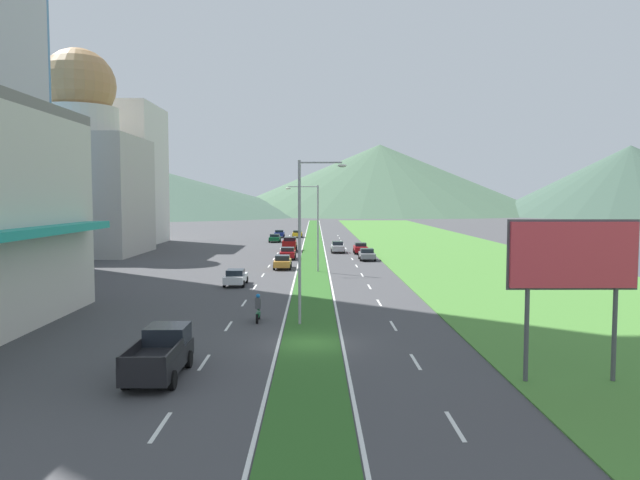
{
  "coord_description": "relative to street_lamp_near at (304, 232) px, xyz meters",
  "views": [
    {
      "loc": [
        0.24,
        -32.11,
        7.9
      ],
      "look_at": [
        0.74,
        26.15,
        3.83
      ],
      "focal_mm": 33.77,
      "sensor_mm": 36.0,
      "label": 1
    }
  ],
  "objects": [
    {
      "name": "lane_dash_left_3",
      "position": [
        -4.69,
        -0.32,
        -5.83
      ],
      "size": [
        0.16,
        2.8,
        0.01
      ],
      "primitive_type": "cube",
      "color": "silver",
      "rests_on": "ground_plane"
    },
    {
      "name": "grass_median",
      "position": [
        0.41,
        55.07,
        -5.8
      ],
      "size": [
        3.2,
        240.0,
        0.06
      ],
      "primitive_type": "cube",
      "color": "#2D6023",
      "rests_on": "ground_plane"
    },
    {
      "name": "car_5",
      "position": [
        -6.53,
        17.12,
        -5.09
      ],
      "size": [
        1.9,
        4.36,
        1.46
      ],
      "rotation": [
        0.0,
        0.0,
        1.57
      ],
      "color": "silver",
      "rests_on": "ground_plane"
    },
    {
      "name": "lane_dash_right_4",
      "position": [
        5.51,
        7.89,
        -5.83
      ],
      "size": [
        0.16,
        2.8,
        0.01
      ],
      "primitive_type": "cube",
      "color": "silver",
      "rests_on": "ground_plane"
    },
    {
      "name": "ground_plane",
      "position": [
        0.41,
        -4.93,
        -5.83
      ],
      "size": [
        600.0,
        600.0,
        0.0
      ],
      "primitive_type": "plane",
      "color": "#424244"
    },
    {
      "name": "lane_dash_right_12",
      "position": [
        5.51,
        73.52,
        -5.83
      ],
      "size": [
        0.16,
        2.8,
        0.01
      ],
      "primitive_type": "cube",
      "color": "silver",
      "rests_on": "ground_plane"
    },
    {
      "name": "lane_dash_right_11",
      "position": [
        5.51,
        65.31,
        -5.83
      ],
      "size": [
        0.16,
        2.8,
        0.01
      ],
      "primitive_type": "cube",
      "color": "silver",
      "rests_on": "ground_plane"
    },
    {
      "name": "billboard_roadside",
      "position": [
        11.58,
        -11.82,
        -0.6
      ],
      "size": [
        5.59,
        0.28,
        7.0
      ],
      "color": "#4C4C51",
      "rests_on": "ground_plane"
    },
    {
      "name": "motorcycle_rider",
      "position": [
        -3.0,
        1.07,
        -5.09
      ],
      "size": [
        0.36,
        2.0,
        1.8
      ],
      "rotation": [
        0.0,
        0.0,
        1.57
      ],
      "color": "black",
      "rests_on": "ground_plane"
    },
    {
      "name": "lane_dash_left_8",
      "position": [
        -4.69,
        40.7,
        -5.83
      ],
      "size": [
        0.16,
        2.8,
        0.01
      ],
      "primitive_type": "cube",
      "color": "silver",
      "rests_on": "ground_plane"
    },
    {
      "name": "lane_dash_right_13",
      "position": [
        5.51,
        81.72,
        -5.83
      ],
      "size": [
        0.16,
        2.8,
        0.01
      ],
      "primitive_type": "cube",
      "color": "silver",
      "rests_on": "ground_plane"
    },
    {
      "name": "lane_dash_right_8",
      "position": [
        5.51,
        40.7,
        -5.83
      ],
      "size": [
        0.16,
        2.8,
        0.01
      ],
      "primitive_type": "cube",
      "color": "silver",
      "rests_on": "ground_plane"
    },
    {
      "name": "street_lamp_near",
      "position": [
        0.0,
        0.0,
        0.0
      ],
      "size": [
        2.99,
        0.36,
        10.23
      ],
      "color": "#99999E",
      "rests_on": "ground_plane"
    },
    {
      "name": "car_8",
      "position": [
        7.3,
        39.24,
        -5.08
      ],
      "size": [
        2.0,
        4.33,
        1.47
      ],
      "rotation": [
        0.0,
        0.0,
        -1.57
      ],
      "color": "slate",
      "rests_on": "ground_plane"
    },
    {
      "name": "car_1",
      "position": [
        3.96,
        49.87,
        -5.01
      ],
      "size": [
        1.91,
        4.0,
        1.63
      ],
      "rotation": [
        0.0,
        0.0,
        -1.57
      ],
      "color": "#B2B2B7",
      "rests_on": "ground_plane"
    },
    {
      "name": "lane_dash_left_12",
      "position": [
        -4.69,
        73.52,
        -5.83
      ],
      "size": [
        0.16,
        2.8,
        0.01
      ],
      "primitive_type": "cube",
      "color": "silver",
      "rests_on": "ground_plane"
    },
    {
      "name": "domed_building",
      "position": [
        -32.11,
        47.8,
        5.86
      ],
      "size": [
        16.32,
        16.32,
        28.54
      ],
      "color": "#B7B2A8",
      "rests_on": "ground_plane"
    },
    {
      "name": "edge_line_median_left",
      "position": [
        -1.34,
        55.07,
        -5.83
      ],
      "size": [
        0.16,
        240.0,
        0.01
      ],
      "primitive_type": "cube",
      "color": "silver",
      "rests_on": "ground_plane"
    },
    {
      "name": "lane_dash_left_14",
      "position": [
        -4.69,
        89.93,
        -5.83
      ],
      "size": [
        0.16,
        2.8,
        0.01
      ],
      "primitive_type": "cube",
      "color": "silver",
      "rests_on": "ground_plane"
    },
    {
      "name": "lane_dash_left_2",
      "position": [
        -4.69,
        -8.52,
        -5.83
      ],
      "size": [
        0.16,
        2.8,
        0.01
      ],
      "primitive_type": "cube",
      "color": "silver",
      "rests_on": "ground_plane"
    },
    {
      "name": "lane_dash_right_6",
      "position": [
        5.51,
        24.29,
        -5.83
      ],
      "size": [
        0.16,
        2.8,
        0.01
      ],
      "primitive_type": "cube",
      "color": "silver",
      "rests_on": "ground_plane"
    },
    {
      "name": "lane_dash_left_4",
      "position": [
        -4.69,
        7.89,
        -5.83
      ],
      "size": [
        0.16,
        2.8,
        0.01
      ],
      "primitive_type": "cube",
      "color": "silver",
      "rests_on": "ground_plane"
    },
    {
      "name": "street_lamp_mid",
      "position": [
        0.57,
        26.94,
        -0.44
      ],
      "size": [
        3.51,
        0.52,
        9.27
      ],
      "color": "#99999E",
      "rests_on": "ground_plane"
    },
    {
      "name": "lane_dash_left_9",
      "position": [
        -4.69,
        48.91,
        -5.83
      ],
      "size": [
        0.16,
        2.8,
        0.01
      ],
      "primitive_type": "cube",
      "color": "silver",
      "rests_on": "ground_plane"
    },
    {
      "name": "car_3",
      "position": [
        -6.48,
        83.63,
        -5.05
      ],
      "size": [
        2.01,
        4.46,
        1.52
      ],
      "rotation": [
        0.0,
        0.0,
        1.57
      ],
      "color": "navy",
      "rests_on": "ground_plane"
    },
    {
      "name": "lane_dash_right_5",
      "position": [
        5.51,
        16.09,
        -5.83
      ],
      "size": [
        0.16,
        2.8,
        0.01
      ],
      "primitive_type": "cube",
      "color": "silver",
      "rests_on": "ground_plane"
    },
    {
      "name": "hill_far_right",
      "position": [
        140.13,
        229.0,
        9.74
      ],
      "size": [
        122.75,
        122.75,
        31.14
      ],
      "primitive_type": "cone",
      "color": "#3D5647",
      "rests_on": "ground_plane"
    },
    {
      "name": "lane_dash_right_1",
      "position": [
        5.51,
        -16.73,
        -5.83
      ],
      "size": [
        0.16,
        2.8,
        0.01
      ],
      "primitive_type": "cube",
      "color": "silver",
      "rests_on": "ground_plane"
    },
    {
      "name": "lane_dash_right_3",
      "position": [
        5.51,
        -0.32,
        -5.83
      ],
      "size": [
        0.16,
        2.8,
        0.01
      ],
      "primitive_type": "cube",
      "color": "silver",
      "rests_on": "ground_plane"
    },
    {
      "name": "hill_far_center",
      "position": [
        34.03,
        273.05,
        11.82
      ],
      "size": [
        168.51,
        168.51,
        35.3
      ],
      "primitive_type": "cone",
      "color": "#47664C",
      "rests_on": "ground_plane"
    },
    {
      "name": "lane_dash_right_14",
      "position": [
        5.51,
        89.93,
        -5.83
      ],
      "size": [
        0.16,
        2.8,
        0.01
      ],
      "primitive_type": "cube",
      "color": "silver",
      "rests_on": "ground_plane"
    },
    {
      "name": "lane_dash_left_5",
      "position": [
        -4.69,
        16.09,
        -5.83
      ],
      "size": [
        0.16,
        2.8,
        0.01
      ],
      "primitive_type": "cube",
      "color": "silver",
      "rests_on": "ground_plane"
    },
    {
      "name": "lane_dash_right_10",
      "position": [
        5.51,
        57.11,
        -5.83
      ],
      "size": [
        0.16,
        2.8,
        0.01
      ],
      "primitive_type": "cube",
      "color": "silver",
      "rests_on": "ground_plane"
    },
    {
      "name": "lane_dash_left_6",
      "position": [
        -4.69,
        24.29,
        -5.83
      ],
      "size": [
        0.16,
        2.8,
        0.01
      ],
      "primitive_type": "cube",
      "color": "silver",
      "rests_on": "ground_plane"
    },
    {
      "name": "lane_dash_left_1",
      "position": [
        -4.69,
        -16.73,
        -5.83
      ],
      "size": [
        0.16,
        2.8,
        0.01
      ],
      "primitive_type": "cube",
      "color": "silver",
      "rests_on": "ground_plane"
    },
    {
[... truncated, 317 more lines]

